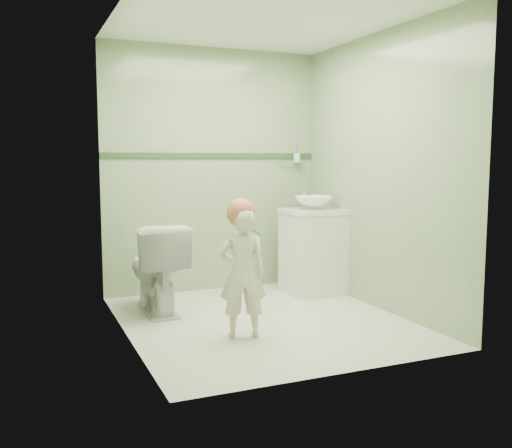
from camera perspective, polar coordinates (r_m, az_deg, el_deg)
name	(u,v)px	position (r m, az deg, el deg)	size (l,w,h in m)	color
ground	(263,320)	(4.70, 0.72, -9.68)	(2.50, 2.50, 0.00)	beige
room_shell	(263,174)	(4.52, 0.74, 5.10)	(2.50, 2.54, 2.40)	#7FA877
trim_stripe	(213,156)	(5.67, -4.32, 6.89)	(2.20, 0.02, 0.05)	#2A4A2B
vanity	(313,253)	(5.59, 5.75, -2.90)	(0.52, 0.50, 0.80)	silver
counter	(313,211)	(5.54, 5.80, 1.29)	(0.54, 0.52, 0.04)	white
basin	(313,203)	(5.53, 5.81, 2.15)	(0.37, 0.37, 0.13)	white
faucet	(305,193)	(5.69, 4.92, 3.09)	(0.03, 0.13, 0.18)	silver
cup_holder	(296,158)	(5.97, 4.06, 6.66)	(0.26, 0.07, 0.21)	silver
toilet	(156,268)	(4.94, -10.02, -4.34)	(0.44, 0.76, 0.78)	white
toddler	(242,273)	(4.17, -1.37, -4.99)	(0.35, 0.23, 0.96)	beige
hair_cap	(241,213)	(4.13, -1.51, 1.12)	(0.21, 0.21, 0.21)	#BE6246
teal_toothbrush	(255,232)	(4.01, -0.10, -0.78)	(0.11, 0.14, 0.08)	#068862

